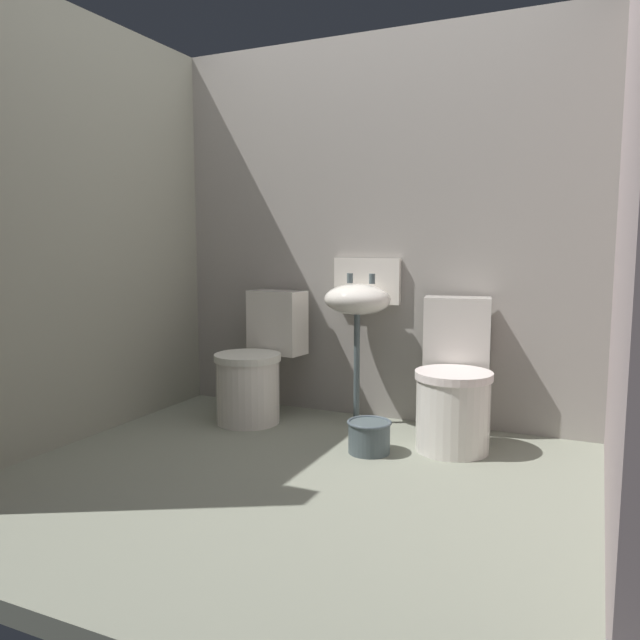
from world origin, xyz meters
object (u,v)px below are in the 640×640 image
object	(u,v)px
toilet_right	(454,386)
toilet_left	(257,368)
sink	(359,298)
bucket	(369,436)

from	to	relation	value
toilet_right	toilet_left	bearing A→B (deg)	-9.87
sink	bucket	bearing A→B (deg)	-62.99
toilet_left	sink	size ratio (longest dim) A/B	0.79
toilet_left	bucket	distance (m)	0.92
toilet_left	sink	world-z (taller)	sink
sink	bucket	xyz separation A→B (m)	(0.25, -0.49, -0.67)
toilet_right	bucket	world-z (taller)	toilet_right
toilet_left	sink	distance (m)	0.76
toilet_left	toilet_right	xyz separation A→B (m)	(1.21, 0.00, 0.00)
toilet_left	toilet_right	bearing A→B (deg)	-171.98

